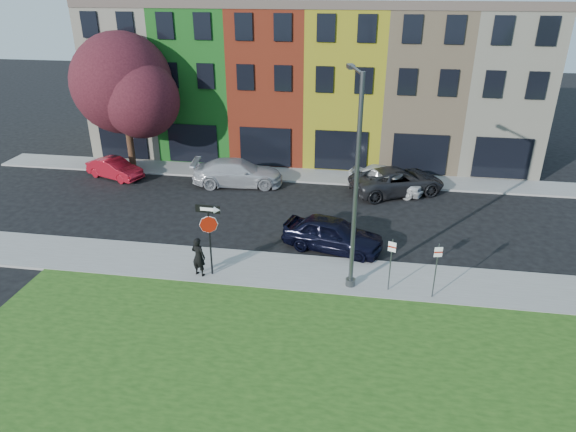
% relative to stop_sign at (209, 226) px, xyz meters
% --- Properties ---
extents(ground, '(120.00, 120.00, 0.00)m').
position_rel_stop_sign_xyz_m(ground, '(4.58, -2.21, -2.42)').
color(ground, black).
rests_on(ground, ground).
extents(sidewalk_near, '(40.00, 3.00, 0.12)m').
position_rel_stop_sign_xyz_m(sidewalk_near, '(6.58, 0.79, -2.36)').
color(sidewalk_near, gray).
rests_on(sidewalk_near, ground).
extents(sidewalk_far, '(40.00, 2.40, 0.12)m').
position_rel_stop_sign_xyz_m(sidewalk_far, '(1.58, 12.79, -2.36)').
color(sidewalk_far, gray).
rests_on(sidewalk_far, ground).
extents(rowhouse_block, '(30.00, 10.12, 10.00)m').
position_rel_stop_sign_xyz_m(rowhouse_block, '(2.08, 18.98, 2.57)').
color(rowhouse_block, beige).
rests_on(rowhouse_block, ground).
extents(stop_sign, '(1.05, 0.12, 3.24)m').
position_rel_stop_sign_xyz_m(stop_sign, '(0.00, 0.00, 0.00)').
color(stop_sign, black).
rests_on(stop_sign, sidewalk_near).
extents(man, '(0.88, 0.78, 1.76)m').
position_rel_stop_sign_xyz_m(man, '(-0.51, -0.13, -1.42)').
color(man, black).
rests_on(man, sidewalk_near).
extents(sedan_near, '(4.16, 5.62, 1.60)m').
position_rel_stop_sign_xyz_m(sedan_near, '(4.91, 3.27, -1.62)').
color(sedan_near, black).
rests_on(sedan_near, ground).
extents(parked_car_red, '(3.88, 4.74, 1.27)m').
position_rel_stop_sign_xyz_m(parked_car_red, '(-9.59, 10.64, -1.78)').
color(parked_car_red, maroon).
rests_on(parked_car_red, ground).
extents(parked_car_silver, '(3.61, 6.07, 1.60)m').
position_rel_stop_sign_xyz_m(parked_car_silver, '(-1.53, 10.68, -1.62)').
color(parked_car_silver, '#B0AFB4').
rests_on(parked_car_silver, ground).
extents(parked_car_dark, '(6.87, 7.57, 1.56)m').
position_rel_stop_sign_xyz_m(parked_car_dark, '(8.14, 10.84, -1.64)').
color(parked_car_dark, black).
rests_on(parked_car_dark, ground).
extents(parked_car_white, '(4.59, 5.70, 1.57)m').
position_rel_stop_sign_xyz_m(parked_car_white, '(7.54, 11.07, -1.64)').
color(parked_car_white, silver).
rests_on(parked_car_white, ground).
extents(street_lamp, '(0.90, 2.53, 8.65)m').
position_rel_stop_sign_xyz_m(street_lamp, '(5.86, 0.23, 2.06)').
color(street_lamp, '#484B4E').
rests_on(street_lamp, sidewalk_near).
extents(parking_sign_a, '(0.31, 0.15, 2.31)m').
position_rel_stop_sign_xyz_m(parking_sign_a, '(7.45, -0.05, -0.86)').
color(parking_sign_a, '#484B4E').
rests_on(parking_sign_a, sidewalk_near).
extents(parking_sign_b, '(0.32, 0.12, 2.39)m').
position_rel_stop_sign_xyz_m(parking_sign_b, '(9.18, -0.32, -0.83)').
color(parking_sign_b, '#484B4E').
rests_on(parking_sign_b, sidewalk_near).
extents(tree_purple, '(7.55, 6.60, 8.71)m').
position_rel_stop_sign_xyz_m(tree_purple, '(-9.10, 12.52, 3.10)').
color(tree_purple, '#301E10').
rests_on(tree_purple, sidewalk_far).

